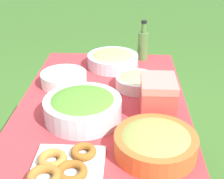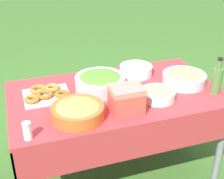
# 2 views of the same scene
# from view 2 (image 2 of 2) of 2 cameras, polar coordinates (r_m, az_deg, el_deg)

# --- Properties ---
(ground_plane) EXTENTS (14.00, 14.00, 0.00)m
(ground_plane) POSITION_cam_2_polar(r_m,az_deg,el_deg) (2.53, 0.65, -14.64)
(ground_plane) COLOR #3D6B28
(picnic_table) EXTENTS (1.43, 0.82, 0.70)m
(picnic_table) POSITION_cam_2_polar(r_m,az_deg,el_deg) (2.17, 0.73, -2.72)
(picnic_table) COLOR #B73338
(picnic_table) RESTS_ON ground_plane
(salad_bowl) EXTENTS (0.34, 0.34, 0.12)m
(salad_bowl) POSITION_cam_2_polar(r_m,az_deg,el_deg) (2.13, -2.18, 1.47)
(salad_bowl) COLOR silver
(salad_bowl) RESTS_ON picnic_table
(pasta_bowl) EXTENTS (0.23, 0.23, 0.08)m
(pasta_bowl) POSITION_cam_2_polar(r_m,az_deg,el_deg) (2.04, 8.37, -0.76)
(pasta_bowl) COLOR silver
(pasta_bowl) RESTS_ON picnic_table
(donut_platter) EXTENTS (0.31, 0.27, 0.05)m
(donut_platter) POSITION_cam_2_polar(r_m,az_deg,el_deg) (2.10, -12.00, -0.80)
(donut_platter) COLOR silver
(donut_platter) RESTS_ON picnic_table
(plate_stack) EXTENTS (0.25, 0.25, 0.07)m
(plate_stack) POSITION_cam_2_polar(r_m,az_deg,el_deg) (2.37, 4.41, 3.54)
(plate_stack) COLOR white
(plate_stack) RESTS_ON picnic_table
(olive_oil_bottle) EXTENTS (0.07, 0.07, 0.25)m
(olive_oil_bottle) POSITION_cam_2_polar(r_m,az_deg,el_deg) (2.19, 18.63, 1.77)
(olive_oil_bottle) COLOR #4C7238
(olive_oil_bottle) RESTS_ON picnic_table
(bread_bowl) EXTENTS (0.31, 0.31, 0.10)m
(bread_bowl) POSITION_cam_2_polar(r_m,az_deg,el_deg) (2.28, 13.05, 2.14)
(bread_bowl) COLOR silver
(bread_bowl) RESTS_ON picnic_table
(olive_bowl) EXTENTS (0.31, 0.31, 0.10)m
(olive_bowl) POSITION_cam_2_polar(r_m,az_deg,el_deg) (1.83, -6.28, -3.85)
(olive_bowl) COLOR #E05B28
(olive_bowl) RESTS_ON picnic_table
(cooler_box) EXTENTS (0.19, 0.16, 0.17)m
(cooler_box) POSITION_cam_2_polar(r_m,az_deg,el_deg) (1.86, 2.66, -1.87)
(cooler_box) COLOR #E04C42
(cooler_box) RESTS_ON picnic_table
(salt_shaker) EXTENTS (0.05, 0.05, 0.10)m
(salt_shaker) POSITION_cam_2_polar(r_m,az_deg,el_deg) (1.71, -15.22, -7.30)
(salt_shaker) COLOR white
(salt_shaker) RESTS_ON picnic_table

